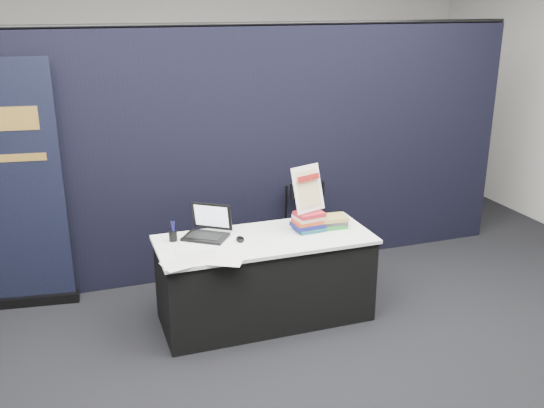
{
  "coord_description": "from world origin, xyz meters",
  "views": [
    {
      "loc": [
        -1.49,
        -3.89,
        2.64
      ],
      "look_at": [
        0.06,
        0.55,
        1.04
      ],
      "focal_mm": 40.0,
      "sensor_mm": 36.0,
      "label": 1
    }
  ],
  "objects_px": {
    "laptop": "(204,229)",
    "book_stack_short": "(332,222)",
    "pullup_banner": "(12,203)",
    "display_table": "(265,279)",
    "info_sign": "(308,189)",
    "stacking_chair": "(310,224)",
    "book_stack_tall": "(309,221)"
  },
  "relations": [
    {
      "from": "pullup_banner",
      "to": "book_stack_short",
      "type": "bearing_deg",
      "value": -11.4
    },
    {
      "from": "display_table",
      "to": "book_stack_short",
      "type": "relative_size",
      "value": 7.25
    },
    {
      "from": "display_table",
      "to": "stacking_chair",
      "type": "bearing_deg",
      "value": 45.77
    },
    {
      "from": "laptop",
      "to": "info_sign",
      "type": "bearing_deg",
      "value": 27.11
    },
    {
      "from": "pullup_banner",
      "to": "display_table",
      "type": "bearing_deg",
      "value": -17.9
    },
    {
      "from": "book_stack_tall",
      "to": "laptop",
      "type": "bearing_deg",
      "value": 169.78
    },
    {
      "from": "laptop",
      "to": "book_stack_short",
      "type": "xyz_separation_m",
      "value": [
        1.1,
        -0.16,
        -0.01
      ]
    },
    {
      "from": "book_stack_short",
      "to": "display_table",
      "type": "bearing_deg",
      "value": -175.94
    },
    {
      "from": "laptop",
      "to": "stacking_chair",
      "type": "distance_m",
      "value": 1.35
    },
    {
      "from": "book_stack_tall",
      "to": "pullup_banner",
      "type": "bearing_deg",
      "value": 159.3
    },
    {
      "from": "stacking_chair",
      "to": "display_table",
      "type": "bearing_deg",
      "value": -158.33
    },
    {
      "from": "laptop",
      "to": "pullup_banner",
      "type": "distance_m",
      "value": 1.69
    },
    {
      "from": "laptop",
      "to": "book_stack_short",
      "type": "relative_size",
      "value": 1.82
    },
    {
      "from": "display_table",
      "to": "book_stack_short",
      "type": "distance_m",
      "value": 0.76
    },
    {
      "from": "book_stack_short",
      "to": "book_stack_tall",
      "type": "bearing_deg",
      "value": 179.88
    },
    {
      "from": "laptop",
      "to": "info_sign",
      "type": "height_order",
      "value": "info_sign"
    },
    {
      "from": "display_table",
      "to": "pullup_banner",
      "type": "height_order",
      "value": "pullup_banner"
    },
    {
      "from": "book_stack_tall",
      "to": "pullup_banner",
      "type": "xyz_separation_m",
      "value": [
        -2.39,
        0.9,
        0.14
      ]
    },
    {
      "from": "display_table",
      "to": "laptop",
      "type": "bearing_deg",
      "value": 156.48
    },
    {
      "from": "stacking_chair",
      "to": "laptop",
      "type": "bearing_deg",
      "value": -179.57
    },
    {
      "from": "laptop",
      "to": "book_stack_short",
      "type": "height_order",
      "value": "laptop"
    },
    {
      "from": "book_stack_short",
      "to": "info_sign",
      "type": "xyz_separation_m",
      "value": [
        -0.22,
        0.03,
        0.31
      ]
    },
    {
      "from": "book_stack_tall",
      "to": "pullup_banner",
      "type": "relative_size",
      "value": 0.12
    },
    {
      "from": "display_table",
      "to": "book_stack_tall",
      "type": "xyz_separation_m",
      "value": [
        0.41,
        0.05,
        0.46
      ]
    },
    {
      "from": "info_sign",
      "to": "book_stack_short",
      "type": "bearing_deg",
      "value": -27.45
    },
    {
      "from": "info_sign",
      "to": "pullup_banner",
      "type": "bearing_deg",
      "value": 140.66
    },
    {
      "from": "laptop",
      "to": "pullup_banner",
      "type": "xyz_separation_m",
      "value": [
        -1.51,
        0.74,
        0.16
      ]
    },
    {
      "from": "book_stack_short",
      "to": "pullup_banner",
      "type": "bearing_deg",
      "value": 160.88
    },
    {
      "from": "laptop",
      "to": "stacking_chair",
      "type": "relative_size",
      "value": 0.49
    },
    {
      "from": "display_table",
      "to": "book_stack_tall",
      "type": "height_order",
      "value": "book_stack_tall"
    },
    {
      "from": "display_table",
      "to": "laptop",
      "type": "distance_m",
      "value": 0.67
    },
    {
      "from": "book_stack_tall",
      "to": "info_sign",
      "type": "bearing_deg",
      "value": 90.0
    }
  ]
}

